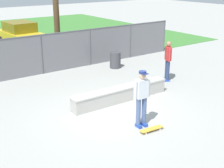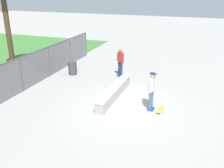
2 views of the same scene
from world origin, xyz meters
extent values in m
plane|color=#9E9E99|center=(0.00, 0.00, 0.00)|extent=(80.00, 80.00, 0.00)
cube|color=#A8A59E|center=(0.95, 0.91, 0.25)|extent=(4.14, 0.48, 0.50)
cube|color=beige|center=(0.95, 0.91, 0.53)|extent=(4.18, 0.52, 0.06)
cube|color=#2647A5|center=(0.26, -1.20, 0.05)|extent=(0.13, 0.27, 0.10)
cube|color=#2647A5|center=(0.04, -1.18, 0.05)|extent=(0.13, 0.27, 0.10)
cylinder|color=#475B89|center=(0.26, -1.17, 0.54)|extent=(0.15, 0.15, 0.88)
cylinder|color=#475B89|center=(0.04, -1.15, 0.54)|extent=(0.15, 0.15, 0.88)
cube|color=silver|center=(0.15, -1.16, 1.28)|extent=(0.40, 0.25, 0.60)
cylinder|color=silver|center=(0.40, -1.18, 1.26)|extent=(0.10, 0.10, 0.58)
cylinder|color=silver|center=(-0.10, -1.13, 1.26)|extent=(0.10, 0.10, 0.58)
sphere|color=tan|center=(0.15, -1.16, 1.71)|extent=(0.22, 0.22, 0.22)
cylinder|color=navy|center=(0.15, -1.16, 1.81)|extent=(0.23, 0.23, 0.06)
cube|color=navy|center=(0.14, -1.29, 1.78)|extent=(0.21, 0.14, 0.02)
cube|color=gold|center=(0.20, -1.61, 0.08)|extent=(0.81, 0.27, 0.02)
cube|color=#B2B2B7|center=(-0.08, -1.58, 0.06)|extent=(0.07, 0.14, 0.02)
cube|color=#B2B2B7|center=(0.47, -1.63, 0.06)|extent=(0.07, 0.14, 0.02)
cylinder|color=silver|center=(-0.07, -1.50, 0.03)|extent=(0.06, 0.03, 0.05)
cylinder|color=silver|center=(-0.08, -1.67, 0.03)|extent=(0.06, 0.03, 0.05)
cylinder|color=silver|center=(0.47, -1.55, 0.03)|extent=(0.06, 0.03, 0.05)
cylinder|color=silver|center=(0.46, -1.71, 0.03)|extent=(0.06, 0.03, 0.05)
cylinder|color=#4C4C51|center=(0.00, 5.93, 0.97)|extent=(0.07, 0.07, 1.94)
cylinder|color=#4C4C51|center=(2.74, 5.93, 0.97)|extent=(0.07, 0.07, 1.94)
cylinder|color=#4C4C51|center=(5.47, 5.93, 0.97)|extent=(0.07, 0.07, 1.94)
cylinder|color=#4C4C51|center=(8.21, 5.93, 0.97)|extent=(0.07, 0.07, 1.94)
cylinder|color=#4C4C51|center=(0.00, 5.93, 1.91)|extent=(16.42, 0.05, 0.05)
cube|color=slate|center=(0.00, 5.93, 0.97)|extent=(16.42, 0.01, 1.94)
cylinder|color=#513823|center=(1.98, 8.15, 2.72)|extent=(0.32, 0.32, 5.43)
cube|color=gold|center=(1.41, 12.38, 0.67)|extent=(2.06, 4.31, 0.70)
cube|color=#776413|center=(1.40, 12.53, 1.34)|extent=(1.73, 2.20, 0.64)
cylinder|color=black|center=(2.39, 11.14, 0.32)|extent=(0.26, 0.65, 0.64)
cylinder|color=black|center=(0.59, 11.02, 0.32)|extent=(0.26, 0.65, 0.64)
cylinder|color=black|center=(2.22, 13.74, 0.32)|extent=(0.26, 0.65, 0.64)
cylinder|color=black|center=(0.43, 13.62, 0.32)|extent=(0.26, 0.65, 0.64)
cube|color=#2647A5|center=(4.04, 1.54, 0.05)|extent=(0.28, 0.23, 0.10)
cube|color=#2647A5|center=(4.15, 1.73, 0.05)|extent=(0.28, 0.23, 0.10)
cylinder|color=navy|center=(4.07, 1.52, 0.54)|extent=(0.15, 0.15, 0.88)
cylinder|color=navy|center=(4.18, 1.71, 0.54)|extent=(0.15, 0.15, 0.88)
cube|color=red|center=(4.12, 1.62, 1.28)|extent=(0.39, 0.44, 0.60)
cylinder|color=red|center=(3.99, 1.40, 1.26)|extent=(0.10, 0.10, 0.58)
cylinder|color=red|center=(4.25, 1.83, 1.26)|extent=(0.10, 0.10, 0.58)
sphere|color=#9E7051|center=(4.12, 1.62, 1.71)|extent=(0.22, 0.22, 0.22)
cylinder|color=#3F3F44|center=(3.48, 4.69, 0.42)|extent=(0.56, 0.56, 0.83)
camera|label=1|loc=(-5.91, -7.93, 4.57)|focal=50.44mm
camera|label=2|loc=(-10.40, -3.01, 5.42)|focal=40.23mm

